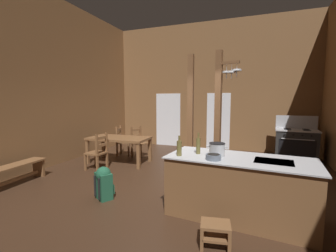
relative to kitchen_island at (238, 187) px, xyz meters
name	(u,v)px	position (x,y,z in m)	size (l,w,h in m)	color
ground_plane	(167,193)	(-1.39, 0.58, -0.51)	(7.92, 9.54, 0.10)	#382316
wall_back	(210,86)	(-1.39, 5.02, 1.83)	(7.92, 0.14, 4.59)	brown
wall_left	(28,79)	(-5.02, 0.58, 1.83)	(0.14, 9.54, 4.59)	brown
glazed_door_back_left	(168,120)	(-2.99, 4.95, 0.56)	(1.00, 0.01, 2.05)	white
glazed_panel_back_right	(218,121)	(-1.04, 4.95, 0.56)	(0.84, 0.01, 2.05)	white
kitchen_island	(238,187)	(0.00, 0.00, 0.00)	(2.24, 1.15, 0.93)	brown
stove_range	(296,145)	(1.38, 4.08, 0.02)	(1.20, 0.89, 1.32)	#2A2A2A
support_post_with_pot_rack	(219,108)	(-0.59, 1.99, 1.13)	(0.61, 0.26, 2.94)	brown
support_post_center	(190,113)	(-1.37, 2.24, 1.01)	(0.14, 0.14, 2.94)	brown
step_stool	(215,233)	(-0.21, -0.88, -0.29)	(0.40, 0.34, 0.30)	brown
dining_table	(119,140)	(-3.41, 2.04, 0.19)	(1.73, 0.97, 0.74)	brown
ladderback_chair_near_window	(98,152)	(-3.57, 1.27, -0.01)	(0.46, 0.46, 0.95)	brown
ladderback_chair_by_post	(123,141)	(-3.81, 2.90, -0.01)	(0.53, 0.53, 0.95)	brown
ladderback_chair_at_table_end	(139,142)	(-3.23, 2.93, -0.01)	(0.56, 0.56, 0.95)	brown
bench_along_left_wall	(11,172)	(-4.52, -0.36, -0.16)	(0.44, 1.54, 0.44)	brown
backpack	(104,182)	(-2.34, -0.18, -0.15)	(0.39, 0.38, 0.60)	#1E5138
stockpot_on_counter	(217,149)	(-0.34, -0.01, 0.57)	(0.32, 0.25, 0.21)	#B7BABF
mixing_bowl_on_counter	(213,157)	(-0.35, -0.25, 0.50)	(0.22, 0.22, 0.08)	slate
bottle_tall_on_counter	(198,145)	(-0.65, 0.04, 0.60)	(0.07, 0.07, 0.35)	brown
bottle_short_on_counter	(179,148)	(-0.90, -0.19, 0.59)	(0.08, 0.08, 0.32)	brown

